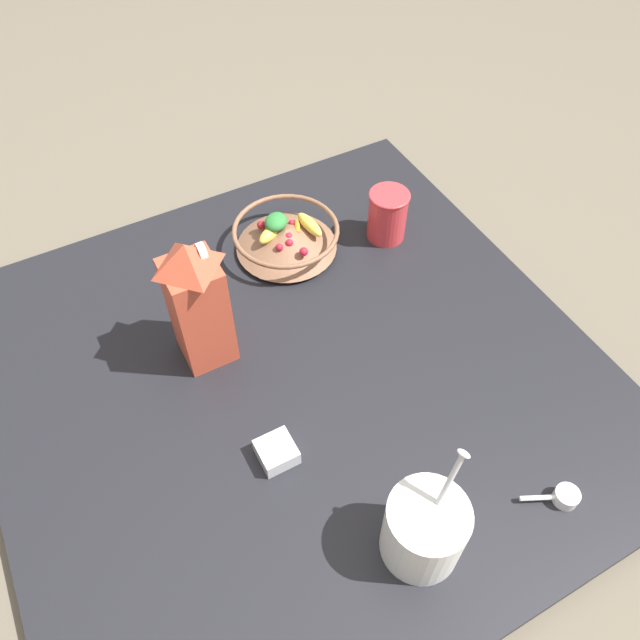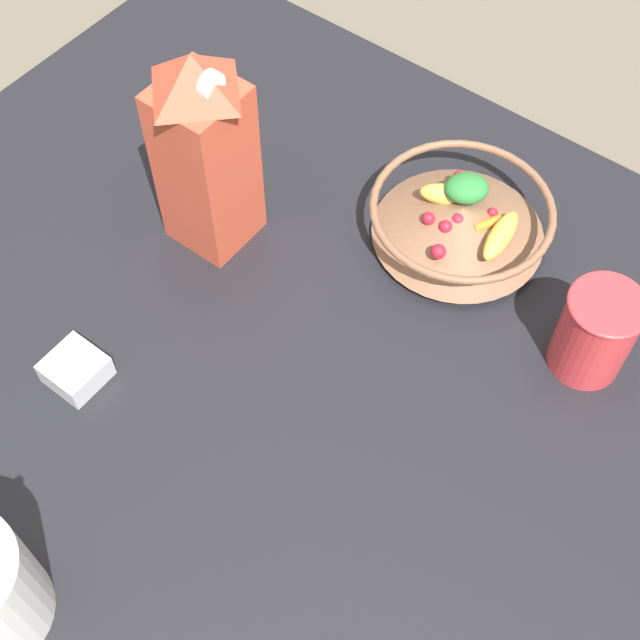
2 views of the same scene
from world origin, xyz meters
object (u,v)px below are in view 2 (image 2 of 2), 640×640
at_px(fruit_bowl, 461,219).
at_px(spice_jar, 76,371).
at_px(milk_carton, 205,151).
at_px(drinking_cup, 596,331).

xyz_separation_m(fruit_bowl, spice_jar, (-0.42, 0.23, -0.02)).
bearing_deg(fruit_bowl, spice_jar, 151.66).
relative_size(fruit_bowl, spice_jar, 3.74).
xyz_separation_m(fruit_bowl, milk_carton, (-0.17, 0.25, 0.10)).
height_order(drinking_cup, spice_jar, drinking_cup).
relative_size(drinking_cup, spice_jar, 1.91).
bearing_deg(spice_jar, fruit_bowl, -28.34).
bearing_deg(milk_carton, spice_jar, -175.94).
bearing_deg(milk_carton, fruit_bowl, -55.47).
bearing_deg(drinking_cup, spice_jar, 129.63).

